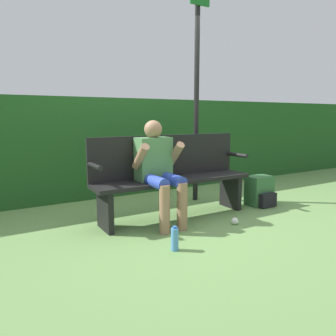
{
  "coord_description": "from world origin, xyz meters",
  "views": [
    {
      "loc": [
        -1.97,
        -3.19,
        1.19
      ],
      "look_at": [
        -0.15,
        -0.1,
        0.62
      ],
      "focal_mm": 35.0,
      "sensor_mm": 36.0,
      "label": 1
    }
  ],
  "objects": [
    {
      "name": "ground_plane",
      "position": [
        0.0,
        0.0,
        0.0
      ],
      "size": [
        40.0,
        40.0,
        0.0
      ],
      "primitive_type": "plane",
      "color": "#668E4C"
    },
    {
      "name": "hedge_back",
      "position": [
        0.0,
        1.55,
        0.73
      ],
      "size": [
        12.0,
        0.47,
        1.45
      ],
      "color": "#1E4C1E",
      "rests_on": "ground"
    },
    {
      "name": "park_bench",
      "position": [
        0.0,
        0.07,
        0.51
      ],
      "size": [
        1.95,
        0.4,
        0.97
      ],
      "color": "black",
      "rests_on": "ground"
    },
    {
      "name": "person_seated",
      "position": [
        -0.26,
        -0.07,
        0.64
      ],
      "size": [
        0.52,
        0.61,
        1.15
      ],
      "color": "#4C7F4C",
      "rests_on": "ground"
    },
    {
      "name": "backpack",
      "position": [
        1.28,
        -0.11,
        0.19
      ],
      "size": [
        0.34,
        0.31,
        0.4
      ],
      "color": "#336638",
      "rests_on": "ground"
    },
    {
      "name": "water_bottle",
      "position": [
        -0.5,
        -0.82,
        0.11
      ],
      "size": [
        0.07,
        0.07,
        0.23
      ],
      "color": "#4C8CCC",
      "rests_on": "ground"
    },
    {
      "name": "signpost",
      "position": [
        0.7,
        0.56,
        1.64
      ],
      "size": [
        0.3,
        0.09,
        2.96
      ],
      "color": "black",
      "rests_on": "ground"
    },
    {
      "name": "litter_crumple",
      "position": [
        0.44,
        -0.55,
        0.04
      ],
      "size": [
        0.08,
        0.08,
        0.08
      ],
      "color": "silver",
      "rests_on": "ground"
    }
  ]
}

